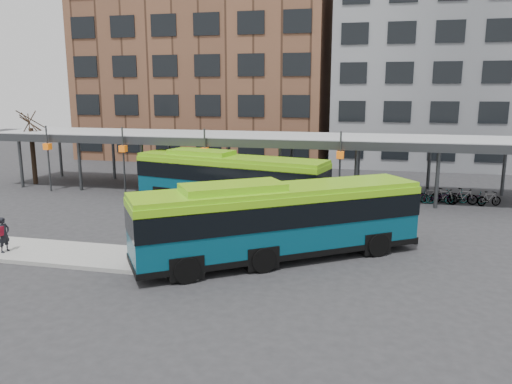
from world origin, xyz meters
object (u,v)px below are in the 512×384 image
(tree, at_px, (33,153))
(bus_rear, at_px, (229,178))
(bus_front, at_px, (278,219))
(pedestrian, at_px, (4,234))

(tree, height_order, bus_rear, tree)
(bus_front, relative_size, pedestrian, 7.58)
(bus_front, distance_m, pedestrian, 12.33)
(pedestrian, bearing_deg, bus_front, -71.10)
(tree, xyz_separation_m, bus_front, (22.08, -13.24, -0.59))
(bus_rear, bearing_deg, pedestrian, -107.80)
(tree, xyz_separation_m, bus_rear, (17.10, -3.78, -0.61))
(tree, bearing_deg, pedestrian, -57.33)
(bus_front, bearing_deg, tree, 114.60)
(tree, bearing_deg, bus_rear, -12.46)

